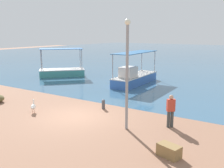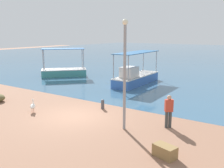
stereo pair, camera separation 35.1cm
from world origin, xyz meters
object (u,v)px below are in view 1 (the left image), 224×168
Objects in this scene: fishing_boat_far_left at (134,77)px; mooring_bollard at (103,104)px; fishing_boat_outer at (62,71)px; lamp_post at (127,69)px; fisherman_standing at (171,110)px; cargo_crate at (169,151)px; pelican at (33,107)px.

fishing_boat_far_left is 10.08× the size of mooring_bollard.
fishing_boat_outer is 0.89× the size of lamp_post.
fisherman_standing is at bearing 38.29° from lamp_post.
cargo_crate is at bearing -30.15° from lamp_post.
mooring_bollard is at bearing 146.24° from cargo_crate.
lamp_post reaches higher than fishing_boat_outer.
lamp_post is at bearing -64.72° from fishing_boat_far_left.
fisherman_standing is 1.92× the size of cargo_crate.
fishing_boat_far_left is 8.16m from mooring_bollard.
pelican is 0.91× the size of cargo_crate.
fisherman_standing is (4.61, -0.76, 0.58)m from mooring_bollard.
mooring_bollard is 6.77m from cargo_crate.
fisherman_standing reaches higher than cargo_crate.
cargo_crate is at bearing -5.77° from pelican.
lamp_post is 6.05× the size of cargo_crate.
lamp_post reaches higher than fisherman_standing.
cargo_crate is (1.02, -3.01, -0.67)m from fisherman_standing.
mooring_bollard is at bearing 170.69° from fisherman_standing.
fishing_boat_far_left reaches higher than pelican.
cargo_crate is (5.63, -3.76, -0.09)m from mooring_bollard.
fishing_boat_outer reaches higher than cargo_crate.
fishing_boat_outer is at bearing 125.78° from pelican.
pelican reaches higher than mooring_bollard.
fisherman_standing is at bearing -53.10° from fishing_boat_far_left.
mooring_bollard is 0.37× the size of fisherman_standing.
fishing_boat_far_left is at bearing 115.28° from lamp_post.
lamp_post is at bearing -141.71° from fisherman_standing.
fisherman_standing is (1.76, 1.39, -2.11)m from lamp_post.
pelican is at bearing -96.42° from fishing_boat_far_left.
fishing_boat_far_left is at bearing 2.74° from fishing_boat_outer.
fishing_boat_outer is at bearing 151.49° from fisherman_standing.
fishing_boat_outer is 19.77m from cargo_crate.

